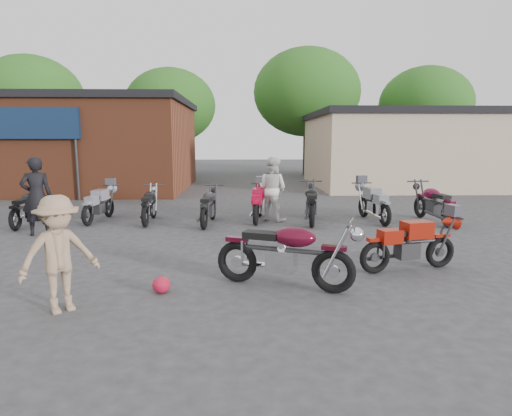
{
  "coord_description": "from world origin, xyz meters",
  "views": [
    {
      "loc": [
        -0.19,
        -7.01,
        2.37
      ],
      "look_at": [
        0.07,
        2.16,
        0.9
      ],
      "focal_mm": 30.0,
      "sensor_mm": 36.0,
      "label": 1
    }
  ],
  "objects_px": {
    "row_bike_4": "(258,201)",
    "row_bike_6": "(373,201)",
    "person_light": "(272,189)",
    "row_bike_3": "(209,204)",
    "vintage_motorcycle": "(286,249)",
    "row_bike_1": "(99,203)",
    "sportbike": "(411,241)",
    "row_bike_2": "(149,203)",
    "row_bike_7": "(433,201)",
    "row_bike_5": "(311,201)",
    "helmet": "(161,285)",
    "person_dark": "(37,196)",
    "row_bike_0": "(27,206)",
    "person_tan": "(59,254)"
  },
  "relations": [
    {
      "from": "row_bike_5",
      "to": "person_light",
      "type": "bearing_deg",
      "value": 80.74
    },
    {
      "from": "row_bike_4",
      "to": "row_bike_5",
      "type": "height_order",
      "value": "row_bike_5"
    },
    {
      "from": "sportbike",
      "to": "row_bike_5",
      "type": "xyz_separation_m",
      "value": [
        -1.08,
        4.67,
        0.08
      ]
    },
    {
      "from": "row_bike_0",
      "to": "row_bike_3",
      "type": "xyz_separation_m",
      "value": [
        5.03,
        0.04,
        0.02
      ]
    },
    {
      "from": "person_light",
      "to": "person_tan",
      "type": "bearing_deg",
      "value": 99.21
    },
    {
      "from": "person_dark",
      "to": "row_bike_6",
      "type": "bearing_deg",
      "value": 164.29
    },
    {
      "from": "vintage_motorcycle",
      "to": "person_light",
      "type": "distance_m",
      "value": 5.88
    },
    {
      "from": "row_bike_0",
      "to": "row_bike_3",
      "type": "bearing_deg",
      "value": -92.44
    },
    {
      "from": "person_light",
      "to": "row_bike_6",
      "type": "bearing_deg",
      "value": -149.03
    },
    {
      "from": "person_dark",
      "to": "row_bike_3",
      "type": "bearing_deg",
      "value": 171.56
    },
    {
      "from": "row_bike_3",
      "to": "row_bike_5",
      "type": "xyz_separation_m",
      "value": [
        2.94,
        0.19,
        0.05
      ]
    },
    {
      "from": "person_dark",
      "to": "vintage_motorcycle",
      "type": "bearing_deg",
      "value": 119.53
    },
    {
      "from": "row_bike_2",
      "to": "row_bike_3",
      "type": "bearing_deg",
      "value": -103.02
    },
    {
      "from": "row_bike_1",
      "to": "row_bike_4",
      "type": "distance_m",
      "value": 4.67
    },
    {
      "from": "row_bike_2",
      "to": "row_bike_4",
      "type": "bearing_deg",
      "value": -89.37
    },
    {
      "from": "sportbike",
      "to": "row_bike_2",
      "type": "xyz_separation_m",
      "value": [
        -5.76,
        4.79,
        0.02
      ]
    },
    {
      "from": "person_dark",
      "to": "person_light",
      "type": "xyz_separation_m",
      "value": [
        5.99,
        1.8,
        -0.05
      ]
    },
    {
      "from": "row_bike_1",
      "to": "row_bike_6",
      "type": "height_order",
      "value": "row_bike_6"
    },
    {
      "from": "person_light",
      "to": "row_bike_4",
      "type": "height_order",
      "value": "person_light"
    },
    {
      "from": "sportbike",
      "to": "row_bike_2",
      "type": "height_order",
      "value": "row_bike_2"
    },
    {
      "from": "person_dark",
      "to": "row_bike_3",
      "type": "height_order",
      "value": "person_dark"
    },
    {
      "from": "row_bike_4",
      "to": "row_bike_6",
      "type": "xyz_separation_m",
      "value": [
        3.36,
        -0.23,
        0.02
      ]
    },
    {
      "from": "person_dark",
      "to": "row_bike_1",
      "type": "height_order",
      "value": "person_dark"
    },
    {
      "from": "helmet",
      "to": "row_bike_3",
      "type": "distance_m",
      "value": 5.55
    },
    {
      "from": "row_bike_5",
      "to": "row_bike_0",
      "type": "bearing_deg",
      "value": 99.06
    },
    {
      "from": "row_bike_3",
      "to": "row_bike_4",
      "type": "height_order",
      "value": "row_bike_3"
    },
    {
      "from": "row_bike_0",
      "to": "row_bike_6",
      "type": "height_order",
      "value": "row_bike_6"
    },
    {
      "from": "row_bike_7",
      "to": "person_dark",
      "type": "bearing_deg",
      "value": 92.2
    },
    {
      "from": "row_bike_2",
      "to": "helmet",
      "type": "bearing_deg",
      "value": -168.92
    },
    {
      "from": "vintage_motorcycle",
      "to": "row_bike_2",
      "type": "distance_m",
      "value": 6.61
    },
    {
      "from": "person_light",
      "to": "row_bike_7",
      "type": "height_order",
      "value": "person_light"
    },
    {
      "from": "sportbike",
      "to": "row_bike_5",
      "type": "bearing_deg",
      "value": 89.2
    },
    {
      "from": "row_bike_1",
      "to": "row_bike_7",
      "type": "xyz_separation_m",
      "value": [
        9.72,
        -0.47,
        0.07
      ]
    },
    {
      "from": "row_bike_3",
      "to": "vintage_motorcycle",
      "type": "bearing_deg",
      "value": -157.49
    },
    {
      "from": "person_light",
      "to": "row_bike_3",
      "type": "xyz_separation_m",
      "value": [
        -1.84,
        -0.52,
        -0.36
      ]
    },
    {
      "from": "row_bike_6",
      "to": "sportbike",
      "type": "bearing_deg",
      "value": 163.76
    },
    {
      "from": "person_light",
      "to": "row_bike_0",
      "type": "distance_m",
      "value": 6.91
    },
    {
      "from": "sportbike",
      "to": "row_bike_7",
      "type": "xyz_separation_m",
      "value": [
        2.44,
        4.56,
        0.08
      ]
    },
    {
      "from": "person_tan",
      "to": "row_bike_0",
      "type": "relative_size",
      "value": 0.85
    },
    {
      "from": "vintage_motorcycle",
      "to": "row_bike_1",
      "type": "xyz_separation_m",
      "value": [
        -4.92,
        5.89,
        -0.09
      ]
    },
    {
      "from": "row_bike_5",
      "to": "row_bike_6",
      "type": "relative_size",
      "value": 1.06
    },
    {
      "from": "vintage_motorcycle",
      "to": "row_bike_0",
      "type": "relative_size",
      "value": 1.15
    },
    {
      "from": "row_bike_2",
      "to": "row_bike_7",
      "type": "relative_size",
      "value": 0.91
    },
    {
      "from": "person_dark",
      "to": "row_bike_1",
      "type": "relative_size",
      "value": 1.04
    },
    {
      "from": "person_light",
      "to": "row_bike_3",
      "type": "bearing_deg",
      "value": 51.73
    },
    {
      "from": "row_bike_5",
      "to": "row_bike_7",
      "type": "xyz_separation_m",
      "value": [
        3.52,
        -0.11,
        -0.0
      ]
    },
    {
      "from": "row_bike_5",
      "to": "row_bike_7",
      "type": "height_order",
      "value": "row_bike_5"
    },
    {
      "from": "helmet",
      "to": "row_bike_4",
      "type": "distance_m",
      "value": 6.28
    },
    {
      "from": "row_bike_3",
      "to": "row_bike_7",
      "type": "relative_size",
      "value": 0.92
    },
    {
      "from": "helmet",
      "to": "person_tan",
      "type": "bearing_deg",
      "value": -150.97
    }
  ]
}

